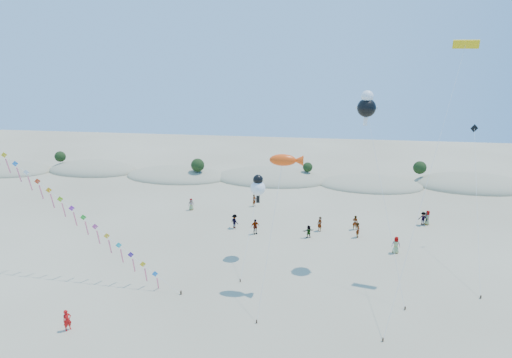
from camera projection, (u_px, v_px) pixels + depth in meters
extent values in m
ellipsoid|color=gray|center=(4.00, 170.00, 76.39)|extent=(18.00, 9.90, 2.80)
ellipsoid|color=#163513|center=(3.00, 166.00, 76.16)|extent=(14.40, 6.48, 0.72)
ellipsoid|color=gray|center=(93.00, 171.00, 76.08)|extent=(16.00, 8.80, 3.60)
ellipsoid|color=#163513|center=(92.00, 165.00, 75.78)|extent=(12.80, 5.76, 0.64)
ellipsoid|color=gray|center=(177.00, 176.00, 72.73)|extent=(17.60, 9.68, 3.00)
ellipsoid|color=#163513|center=(177.00, 172.00, 72.49)|extent=(14.08, 6.34, 0.70)
ellipsoid|color=gray|center=(271.00, 179.00, 71.38)|extent=(19.00, 10.45, 3.40)
ellipsoid|color=#163513|center=(271.00, 174.00, 71.10)|extent=(15.20, 6.84, 0.76)
ellipsoid|color=gray|center=(370.00, 185.00, 68.03)|extent=(16.40, 9.02, 2.80)
ellipsoid|color=#163513|center=(370.00, 181.00, 67.81)|extent=(13.12, 5.90, 0.66)
ellipsoid|color=gray|center=(472.00, 186.00, 67.72)|extent=(18.00, 9.90, 3.80)
ellipsoid|color=#163513|center=(473.00, 180.00, 67.41)|extent=(14.40, 6.48, 0.72)
sphere|color=black|center=(60.00, 157.00, 76.32)|extent=(1.90, 1.90, 1.90)
sphere|color=black|center=(198.00, 165.00, 70.36)|extent=(2.20, 2.20, 2.20)
sphere|color=black|center=(308.00, 167.00, 70.05)|extent=(1.60, 1.60, 1.60)
sphere|color=black|center=(420.00, 168.00, 69.05)|extent=(2.10, 2.10, 2.10)
cube|color=#3F2D1E|center=(181.00, 293.00, 38.07)|extent=(0.12, 0.12, 0.35)
cylinder|color=silver|center=(16.00, 164.00, 40.51)|extent=(33.51, 7.18, 21.00)
cube|color=blue|center=(155.00, 274.00, 38.48)|extent=(1.08, 0.43, 1.13)
cube|color=pink|center=(158.00, 284.00, 38.83)|extent=(0.19, 0.45, 1.55)
cube|color=yellow|center=(143.00, 264.00, 38.65)|extent=(1.08, 0.43, 1.13)
cube|color=pink|center=(146.00, 275.00, 39.00)|extent=(0.19, 0.45, 1.55)
cube|color=#4B238E|center=(131.00, 255.00, 38.82)|extent=(1.08, 0.43, 1.13)
cube|color=pink|center=(134.00, 265.00, 39.17)|extent=(0.19, 0.45, 1.55)
cube|color=#19B7C0|center=(119.00, 245.00, 38.99)|extent=(1.08, 0.43, 1.13)
cube|color=pink|center=(122.00, 256.00, 39.34)|extent=(0.19, 0.45, 1.55)
cube|color=yellow|center=(107.00, 236.00, 39.16)|extent=(1.08, 0.43, 1.13)
cube|color=pink|center=(110.00, 247.00, 39.51)|extent=(0.19, 0.45, 1.55)
cube|color=#E04694|center=(95.00, 227.00, 39.33)|extent=(1.08, 0.43, 1.13)
cube|color=pink|center=(98.00, 237.00, 39.68)|extent=(0.19, 0.45, 1.55)
cube|color=green|center=(83.00, 217.00, 39.50)|extent=(1.08, 0.43, 1.13)
cube|color=pink|center=(87.00, 228.00, 39.85)|extent=(0.19, 0.45, 1.55)
cube|color=purple|center=(72.00, 208.00, 39.67)|extent=(1.08, 0.43, 1.13)
cube|color=pink|center=(75.00, 219.00, 40.02)|extent=(0.19, 0.45, 1.55)
cube|color=#90D018|center=(60.00, 199.00, 39.84)|extent=(1.08, 0.43, 1.13)
cube|color=pink|center=(64.00, 210.00, 40.19)|extent=(0.19, 0.45, 1.55)
cube|color=orange|center=(49.00, 190.00, 40.01)|extent=(1.08, 0.43, 1.13)
cube|color=pink|center=(52.00, 201.00, 40.36)|extent=(0.19, 0.45, 1.55)
cube|color=red|center=(37.00, 181.00, 40.18)|extent=(1.08, 0.43, 1.13)
cube|color=pink|center=(41.00, 192.00, 40.53)|extent=(0.19, 0.45, 1.55)
cube|color=white|center=(26.00, 172.00, 40.35)|extent=(1.08, 0.43, 1.13)
cube|color=pink|center=(30.00, 183.00, 40.70)|extent=(0.19, 0.45, 1.55)
cube|color=blue|center=(15.00, 164.00, 40.52)|extent=(1.08, 0.43, 1.13)
cube|color=pink|center=(19.00, 175.00, 40.87)|extent=(0.19, 0.45, 1.55)
cube|color=yellow|center=(4.00, 155.00, 40.69)|extent=(1.08, 0.43, 1.13)
cube|color=pink|center=(8.00, 166.00, 41.04)|extent=(0.19, 0.45, 1.55)
cube|color=#3F2D1E|center=(257.00, 322.00, 34.10)|extent=(0.10, 0.10, 0.30)
cylinder|color=silver|center=(270.00, 239.00, 35.38)|extent=(1.43, 6.53, 11.85)
ellipsoid|color=#FF470D|center=(283.00, 160.00, 36.62)|extent=(2.32, 1.02, 1.02)
cone|color=#FF470D|center=(298.00, 161.00, 36.45)|extent=(0.93, 0.93, 0.93)
cube|color=#3F2D1E|center=(240.00, 280.00, 40.11)|extent=(0.10, 0.10, 0.30)
cylinder|color=silver|center=(249.00, 233.00, 41.80)|extent=(0.94, 5.92, 7.38)
sphere|color=white|center=(258.00, 188.00, 43.44)|extent=(1.53, 1.53, 1.53)
sphere|color=black|center=(258.00, 180.00, 43.17)|extent=(1.02, 1.02, 1.02)
cube|color=black|center=(258.00, 199.00, 43.79)|extent=(0.35, 0.18, 0.80)
cube|color=#3F2D1E|center=(405.00, 308.00, 35.84)|extent=(0.10, 0.10, 0.30)
cylinder|color=silver|center=(385.00, 203.00, 37.89)|extent=(3.39, 8.71, 15.69)
sphere|color=black|center=(367.00, 108.00, 39.89)|extent=(1.75, 1.75, 1.75)
sphere|color=white|center=(367.00, 97.00, 39.58)|extent=(1.14, 1.14, 1.14)
cube|color=white|center=(365.00, 121.00, 40.27)|extent=(0.35, 0.18, 0.80)
cube|color=white|center=(359.00, 108.00, 39.98)|extent=(0.60, 0.15, 0.25)
cube|color=white|center=(374.00, 108.00, 39.80)|extent=(0.60, 0.15, 0.25)
cube|color=#3F2D1E|center=(383.00, 340.00, 31.99)|extent=(0.10, 0.10, 0.30)
cylinder|color=silver|center=(427.00, 183.00, 34.31)|extent=(6.94, 12.41, 21.35)
cube|color=#E3B50B|center=(466.00, 44.00, 36.57)|extent=(2.14, 0.87, 0.75)
cube|color=black|center=(466.00, 44.00, 36.59)|extent=(2.06, 0.54, 0.19)
cube|color=#3F2D1E|center=(481.00, 297.00, 37.45)|extent=(0.10, 0.10, 0.30)
cylinder|color=silver|center=(477.00, 205.00, 41.45)|extent=(1.88, 12.64, 12.85)
cube|color=black|center=(474.00, 128.00, 45.41)|extent=(0.88, 0.26, 0.90)
imported|color=red|center=(67.00, 320.00, 33.08)|extent=(0.72, 0.76, 1.75)
imported|color=slate|center=(235.00, 221.00, 51.83)|extent=(1.30, 1.20, 1.76)
imported|color=slate|center=(309.00, 231.00, 49.28)|extent=(1.45, 0.96, 1.50)
imported|color=slate|center=(255.00, 227.00, 50.18)|extent=(1.17, 0.93, 1.85)
imported|color=slate|center=(320.00, 224.00, 50.97)|extent=(0.77, 0.77, 1.80)
imported|color=slate|center=(358.00, 230.00, 49.28)|extent=(0.51, 0.70, 1.79)
imported|color=slate|center=(355.00, 222.00, 51.42)|extent=(0.73, 0.56, 1.79)
imported|color=slate|center=(427.00, 218.00, 52.84)|extent=(0.71, 0.97, 1.83)
imported|color=slate|center=(191.00, 204.00, 57.64)|extent=(0.94, 0.80, 1.63)
imported|color=slate|center=(396.00, 245.00, 45.53)|extent=(0.93, 0.63, 1.84)
imported|color=slate|center=(423.00, 219.00, 52.70)|extent=(1.28, 1.14, 1.72)
imported|color=slate|center=(254.00, 200.00, 58.91)|extent=(0.69, 0.74, 1.71)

